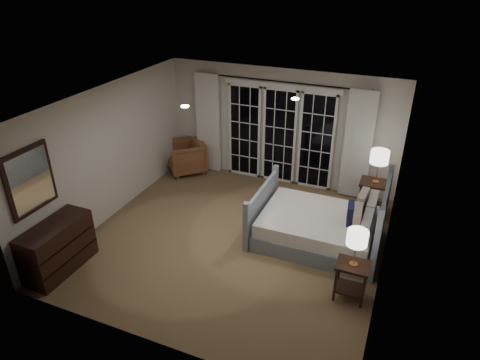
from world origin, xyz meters
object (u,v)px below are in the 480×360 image
at_px(bed, 321,226).
at_px(nightstand_right, 374,193).
at_px(lamp_left, 357,238).
at_px(lamp_right, 380,157).
at_px(armchair, 186,157).
at_px(dresser, 58,247).
at_px(nightstand_left, 351,276).

height_order(bed, nightstand_right, bed).
relative_size(lamp_left, lamp_right, 0.88).
relative_size(nightstand_right, lamp_left, 1.26).
relative_size(nightstand_right, armchair, 0.87).
bearing_deg(dresser, lamp_right, 39.46).
bearing_deg(lamp_left, nightstand_right, 90.29).
xyz_separation_m(bed, lamp_left, (0.72, -1.22, 0.74)).
bearing_deg(bed, nightstand_left, -59.48).
relative_size(bed, nightstand_right, 2.97).
bearing_deg(dresser, armchair, 88.09).
bearing_deg(nightstand_right, dresser, -140.54).
relative_size(lamp_left, armchair, 0.69).
bearing_deg(nightstand_left, lamp_right, 90.29).
bearing_deg(lamp_left, armchair, 146.76).
xyz_separation_m(lamp_left, lamp_right, (-0.01, 2.48, 0.17)).
height_order(nightstand_left, armchair, armchair).
relative_size(nightstand_left, dresser, 0.52).
bearing_deg(dresser, nightstand_right, 39.46).
relative_size(nightstand_left, lamp_left, 1.08).
bearing_deg(armchair, lamp_right, 43.75).
xyz_separation_m(nightstand_right, dresser, (-4.35, -3.58, -0.06)).
bearing_deg(nightstand_right, nightstand_left, -89.71).
relative_size(lamp_right, dresser, 0.55).
xyz_separation_m(nightstand_left, nightstand_right, (-0.01, 2.48, 0.08)).
bearing_deg(armchair, lamp_left, 14.58).
height_order(nightstand_left, nightstand_right, nightstand_right).
relative_size(lamp_left, dresser, 0.48).
distance_m(nightstand_left, lamp_right, 2.61).
bearing_deg(dresser, nightstand_left, 14.23).
xyz_separation_m(nightstand_left, lamp_right, (-0.01, 2.48, 0.83)).
bearing_deg(bed, dresser, -147.49).
height_order(bed, dresser, bed).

